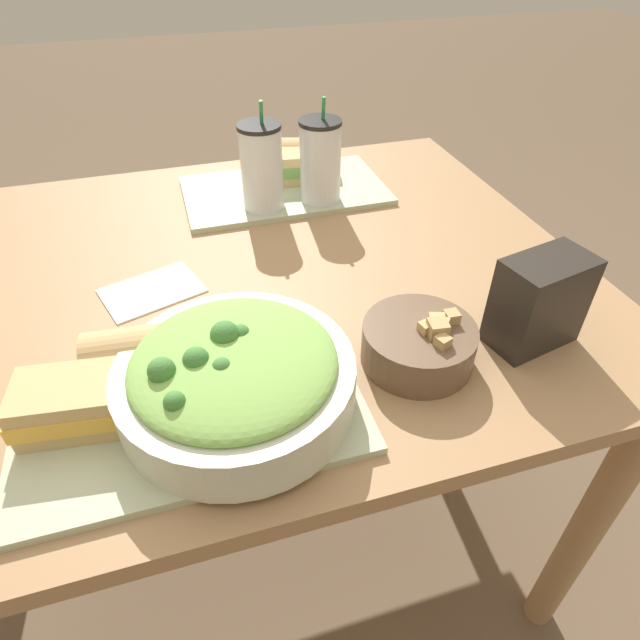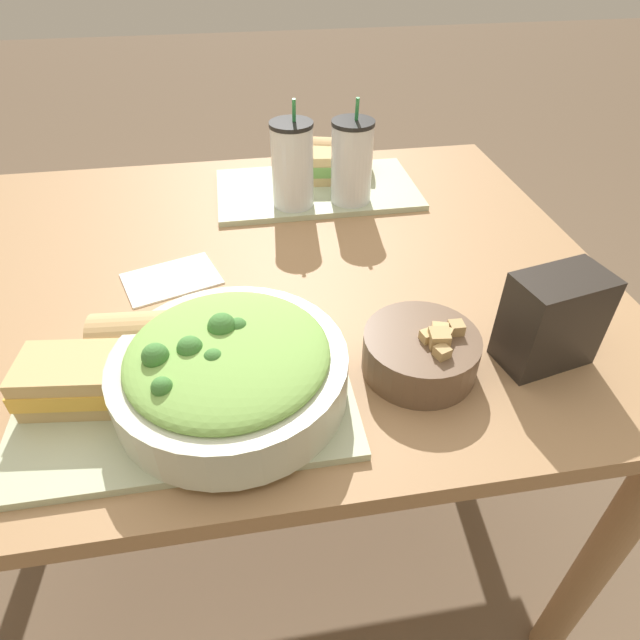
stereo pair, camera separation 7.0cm
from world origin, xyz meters
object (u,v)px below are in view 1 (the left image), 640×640
(soup_bowl, at_px, (419,343))
(baguette_near, at_px, (154,351))
(baguette_far, at_px, (299,154))
(napkin_folded, at_px, (152,291))
(drink_cup_dark, at_px, (262,170))
(sandwich_far, at_px, (299,166))
(salad_bowl, at_px, (235,376))
(sandwich_near, at_px, (75,403))
(chip_bag, at_px, (539,302))
(drink_cup_red, at_px, (320,164))

(soup_bowl, distance_m, baguette_near, 0.36)
(baguette_far, height_order, napkin_folded, baguette_far)
(baguette_near, relative_size, drink_cup_dark, 0.82)
(baguette_near, bearing_deg, drink_cup_dark, -24.62)
(soup_bowl, relative_size, napkin_folded, 0.87)
(sandwich_far, height_order, drink_cup_dark, drink_cup_dark)
(soup_bowl, relative_size, baguette_far, 0.88)
(baguette_far, bearing_deg, baguette_near, 164.52)
(salad_bowl, relative_size, napkin_folded, 1.65)
(sandwich_far, bearing_deg, baguette_near, -115.04)
(sandwich_near, relative_size, baguette_far, 0.83)
(chip_bag, bearing_deg, baguette_far, 92.80)
(baguette_near, distance_m, napkin_folded, 0.21)
(baguette_near, bearing_deg, sandwich_near, 126.79)
(sandwich_far, bearing_deg, drink_cup_red, -72.43)
(drink_cup_dark, xyz_separation_m, drink_cup_red, (0.12, 0.00, -0.00))
(soup_bowl, bearing_deg, salad_bowl, -176.65)
(chip_bag, bearing_deg, baguette_near, 159.91)
(napkin_folded, bearing_deg, chip_bag, -28.15)
(drink_cup_red, distance_m, chip_bag, 0.54)
(drink_cup_red, relative_size, chip_bag, 1.49)
(baguette_near, xyz_separation_m, chip_bag, (0.53, -0.08, 0.02))
(sandwich_near, height_order, sandwich_far, same)
(salad_bowl, distance_m, baguette_near, 0.13)
(baguette_far, relative_size, drink_cup_red, 0.87)
(sandwich_near, distance_m, drink_cup_red, 0.67)
(sandwich_far, relative_size, chip_bag, 1.00)
(sandwich_near, height_order, baguette_far, baguette_far)
(drink_cup_dark, xyz_separation_m, chip_bag, (0.29, -0.51, -0.02))
(sandwich_near, xyz_separation_m, drink_cup_dark, (0.34, 0.49, 0.05))
(drink_cup_red, xyz_separation_m, chip_bag, (0.17, -0.51, -0.02))
(salad_bowl, bearing_deg, baguette_far, 68.66)
(chip_bag, bearing_deg, drink_cup_dark, 107.99)
(chip_bag, relative_size, napkin_folded, 0.77)
(sandwich_far, relative_size, baguette_far, 0.77)
(sandwich_near, distance_m, drink_cup_dark, 0.60)
(sandwich_far, relative_size, drink_cup_dark, 0.66)
(baguette_near, height_order, drink_cup_dark, drink_cup_dark)
(baguette_near, distance_m, chip_bag, 0.54)
(salad_bowl, xyz_separation_m, baguette_near, (-0.09, 0.09, -0.01))
(sandwich_near, relative_size, drink_cup_dark, 0.71)
(chip_bag, bearing_deg, soup_bowl, 166.20)
(sandwich_far, height_order, drink_cup_red, drink_cup_red)
(salad_bowl, relative_size, baguette_far, 1.65)
(salad_bowl, distance_m, chip_bag, 0.44)
(soup_bowl, bearing_deg, sandwich_far, 91.07)
(chip_bag, xyz_separation_m, napkin_folded, (-0.53, 0.29, -0.07))
(salad_bowl, xyz_separation_m, sandwich_near, (-0.19, 0.02, -0.01))
(sandwich_far, height_order, baguette_far, baguette_far)
(drink_cup_red, bearing_deg, chip_bag, -71.24)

